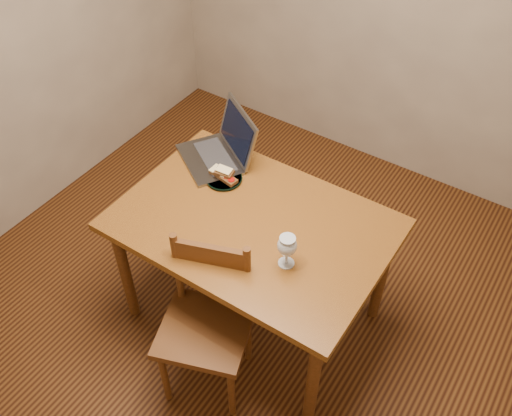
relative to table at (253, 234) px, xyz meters
The scene contains 9 objects.
floor 0.67m from the table, 145.24° to the left, with size 3.20×3.20×0.02m, color black.
table is the anchor object (origin of this frame).
chair 0.47m from the table, 86.39° to the right, with size 0.52×0.51×0.44m.
plate 0.35m from the table, 150.21° to the left, with size 0.19×0.19×0.02m, color black.
sandwich_cheese 0.39m from the table, 151.44° to the left, with size 0.10×0.06×0.03m, color #381E0C, non-canonical shape.
sandwich_tomato 0.32m from the table, 148.29° to the left, with size 0.09×0.05×0.03m, color #381E0C, non-canonical shape.
sandwich_top 0.37m from the table, 149.55° to the left, with size 0.09×0.06×0.03m, color #381E0C, non-canonical shape.
milk_glass 0.35m from the table, 26.48° to the right, with size 0.09×0.09×0.17m, color white, non-canonical shape.
laptop 0.54m from the table, 142.09° to the left, with size 0.49×0.49×0.27m.
Camera 1 is at (1.15, -1.63, 2.71)m, focal length 40.00 mm.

